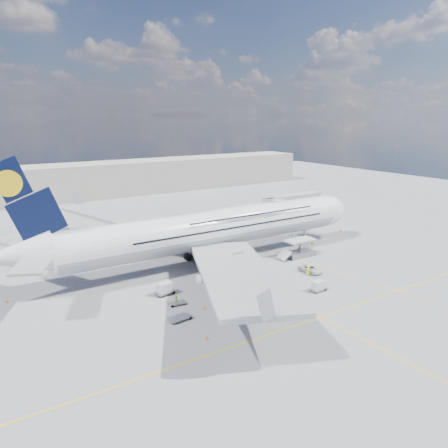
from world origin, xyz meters
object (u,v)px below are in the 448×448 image
cone_nose (341,230)px  catering_truck_inner (162,236)px  dolly_row_a (180,318)px  dolly_nose_far (318,286)px  cone_wing_right_inner (204,307)px  airliner (213,228)px  dolly_row_c (246,294)px  crew_nose (292,234)px  jet_bridge (289,203)px  catering_truck_outer (52,232)px  dolly_back (165,288)px  crew_loader (313,242)px  cone_wing_left_inner (163,246)px  cone_wing_left_outer (71,243)px  crew_van (308,270)px  cone_wing_right_outer (207,337)px  baggage_tug (203,277)px  crew_tug (230,281)px  cargo_loader (299,251)px  cone_tail (7,301)px  dolly_row_b (177,303)px  crew_wing (176,297)px  service_van (310,269)px  dolly_nose_near (267,286)px

cone_nose → catering_truck_inner: bearing=160.1°
dolly_row_a → dolly_nose_far: dolly_nose_far is taller
cone_nose → cone_wing_right_inner: 56.14m
airliner → dolly_row_c: 19.69m
dolly_row_c → crew_nose: 38.14m
airliner → jet_bridge: airliner is taller
jet_bridge → catering_truck_outer: jet_bridge is taller
dolly_row_a → dolly_row_c: dolly_row_a is taller
dolly_back → crew_loader: (40.14, 6.93, -0.25)m
airliner → cone_wing_right_inner: airliner is taller
cone_wing_left_inner → cone_wing_left_outer: size_ratio=1.16×
catering_truck_outer → cone_wing_left_outer: size_ratio=13.42×
catering_truck_outer → jet_bridge: bearing=-36.2°
dolly_row_a → crew_van: crew_van is taller
airliner → cone_wing_right_outer: 32.43m
dolly_back → airliner: bearing=21.9°
baggage_tug → crew_van: bearing=-44.4°
dolly_row_a → crew_tug: 15.10m
cone_wing_right_inner → baggage_tug: bearing=59.9°
jet_bridge → cone_wing_left_inner: jet_bridge is taller
dolly_row_a → catering_truck_outer: catering_truck_outer is taller
dolly_back → cone_wing_left_outer: dolly_back is taller
airliner → cargo_loader: (16.56, -7.11, -5.62)m
cargo_loader → airliner: bearing=156.8°
baggage_tug → cone_tail: size_ratio=5.12×
dolly_row_b → cone_nose: 57.51m
airliner → catering_truck_outer: size_ratio=11.25×
jet_bridge → crew_nose: size_ratio=12.36×
crew_wing → crew_nose: bearing=-59.8°
catering_truck_inner → cone_nose: bearing=-13.5°
service_van → catering_truck_outer: bearing=121.6°
cone_nose → cone_wing_left_outer: cone_nose is taller
dolly_row_b → cone_wing_right_outer: 11.94m
baggage_tug → cone_tail: 31.98m
dolly_row_c → dolly_nose_far: dolly_nose_far is taller
dolly_nose_near → crew_wing: (-15.73, 3.07, 0.49)m
catering_truck_outer → crew_van: bearing=-68.5°
dolly_nose_far → cone_wing_left_inner: size_ratio=4.80×
dolly_row_c → baggage_tug: baggage_tug is taller
catering_truck_inner → airliner: bearing=-73.4°
dolly_back → crew_wing: size_ratio=2.27×
crew_van → cone_wing_left_outer: (-31.36, 44.42, -0.65)m
dolly_row_b → service_van: bearing=5.3°
cone_wing_left_outer → cone_tail: size_ratio=0.96×
dolly_nose_far → catering_truck_inner: (-9.71, 40.13, 0.81)m
cargo_loader → crew_tug: size_ratio=4.81×
jet_bridge → crew_loader: jet_bridge is taller
dolly_row_a → catering_truck_outer: size_ratio=0.51×
catering_truck_inner → service_van: (14.91, -32.90, -1.09)m
airliner → cone_wing_right_inner: bearing=-125.6°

